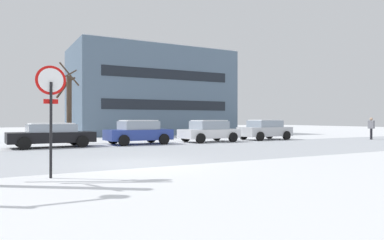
{
  "coord_description": "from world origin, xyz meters",
  "views": [
    {
      "loc": [
        -4.11,
        -11.63,
        1.55
      ],
      "look_at": [
        5.11,
        5.32,
        1.48
      ],
      "focal_mm": 33.45,
      "sensor_mm": 36.0,
      "label": 1
    }
  ],
  "objects": [
    {
      "name": "tree_far_left",
      "position": [
        -0.14,
        12.1,
        2.4
      ],
      "size": [
        1.4,
        1.5,
        5.05
      ],
      "color": "#423326",
      "rests_on": "ground"
    },
    {
      "name": "parked_car_silver",
      "position": [
        13.28,
        9.01,
        0.75
      ],
      "size": [
        4.06,
        2.19,
        1.48
      ],
      "color": "silver",
      "rests_on": "ground"
    },
    {
      "name": "stop_sign",
      "position": [
        -2.9,
        -1.75,
        2.06
      ],
      "size": [
        0.76,
        0.17,
        2.93
      ],
      "color": "black",
      "rests_on": "ground"
    },
    {
      "name": "pedestrian_crossing",
      "position": [
        20.48,
        5.44,
        0.95
      ],
      "size": [
        0.44,
        0.45,
        1.64
      ],
      "color": "black",
      "rests_on": "ground"
    },
    {
      "name": "parked_car_black",
      "position": [
        -1.56,
        9.03,
        0.69
      ],
      "size": [
        4.49,
        2.25,
        1.31
      ],
      "color": "black",
      "rests_on": "ground"
    },
    {
      "name": "road_surface",
      "position": [
        0.0,
        3.5,
        0.0
      ],
      "size": [
        80.0,
        9.01,
        0.0
      ],
      "color": "#B7BCC4",
      "rests_on": "ground"
    },
    {
      "name": "building_far_right",
      "position": [
        9.67,
        22.48,
        4.26
      ],
      "size": [
        15.48,
        8.66,
        8.53
      ],
      "color": "slate",
      "rests_on": "ground"
    },
    {
      "name": "parked_car_white",
      "position": [
        8.33,
        8.83,
        0.74
      ],
      "size": [
        4.02,
        2.24,
        1.46
      ],
      "color": "white",
      "rests_on": "ground"
    },
    {
      "name": "parked_car_blue",
      "position": [
        3.39,
        8.96,
        0.75
      ],
      "size": [
        3.98,
        2.21,
        1.47
      ],
      "color": "#283D93",
      "rests_on": "ground"
    },
    {
      "name": "ground_plane",
      "position": [
        0.0,
        0.0,
        0.0
      ],
      "size": [
        120.0,
        120.0,
        0.0
      ],
      "primitive_type": "plane",
      "color": "white"
    }
  ]
}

